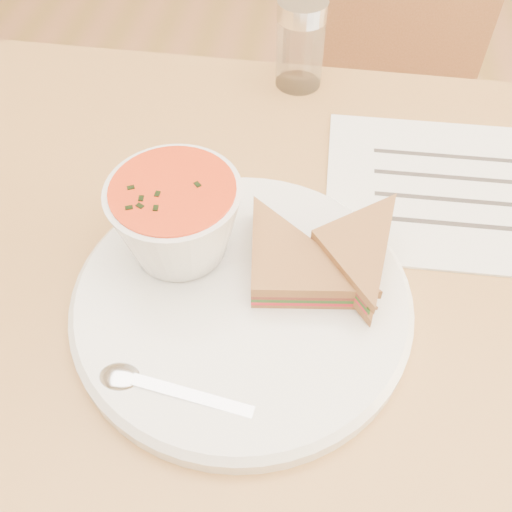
% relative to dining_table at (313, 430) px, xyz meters
% --- Properties ---
extents(floor, '(5.00, 6.00, 0.01)m').
position_rel_dining_table_xyz_m(floor, '(0.00, 0.00, -0.38)').
color(floor, olive).
rests_on(floor, ground).
extents(dining_table, '(1.00, 0.70, 0.75)m').
position_rel_dining_table_xyz_m(dining_table, '(0.00, 0.00, 0.00)').
color(dining_table, brown).
rests_on(dining_table, floor).
extents(chair_far, '(0.53, 0.53, 0.95)m').
position_rel_dining_table_xyz_m(chair_far, '(0.13, 0.56, 0.10)').
color(chair_far, brown).
rests_on(chair_far, floor).
extents(plate, '(0.35, 0.35, 0.02)m').
position_rel_dining_table_xyz_m(plate, '(-0.09, -0.05, 0.38)').
color(plate, white).
rests_on(plate, dining_table).
extents(soup_bowl, '(0.15, 0.15, 0.08)m').
position_rel_dining_table_xyz_m(soup_bowl, '(-0.16, -0.00, 0.43)').
color(soup_bowl, white).
rests_on(soup_bowl, plate).
extents(sandwich_half_a, '(0.12, 0.12, 0.03)m').
position_rel_dining_table_xyz_m(sandwich_half_a, '(-0.08, -0.06, 0.41)').
color(sandwich_half_a, '#9E6937').
rests_on(sandwich_half_a, plate).
extents(sandwich_half_b, '(0.13, 0.13, 0.03)m').
position_rel_dining_table_xyz_m(sandwich_half_b, '(-0.04, 0.00, 0.42)').
color(sandwich_half_b, '#9E6937').
rests_on(sandwich_half_b, plate).
extents(spoon, '(0.17, 0.06, 0.01)m').
position_rel_dining_table_xyz_m(spoon, '(-0.12, -0.15, 0.40)').
color(spoon, silver).
rests_on(spoon, plate).
extents(paper_menu, '(0.32, 0.24, 0.00)m').
position_rel_dining_table_xyz_m(paper_menu, '(0.13, 0.14, 0.38)').
color(paper_menu, white).
rests_on(paper_menu, dining_table).
extents(condiment_shaker, '(0.06, 0.06, 0.11)m').
position_rel_dining_table_xyz_m(condiment_shaker, '(-0.08, 0.31, 0.43)').
color(condiment_shaker, silver).
rests_on(condiment_shaker, dining_table).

